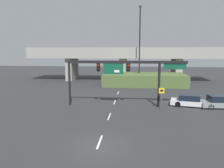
# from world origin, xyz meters

# --- Properties ---
(ground_plane) EXTENTS (160.00, 160.00, 0.00)m
(ground_plane) POSITION_xyz_m (0.00, 0.00, 0.00)
(ground_plane) COLOR #2D2D30
(lane_markings) EXTENTS (0.14, 33.68, 0.01)m
(lane_markings) POSITION_xyz_m (0.00, 15.99, 0.00)
(lane_markings) COLOR silver
(lane_markings) RESTS_ON ground
(signal_gantry) EXTENTS (13.85, 0.44, 5.37)m
(signal_gantry) POSITION_xyz_m (1.04, 10.98, 4.32)
(signal_gantry) COLOR black
(signal_gantry) RESTS_ON ground
(speed_limit_sign) EXTENTS (0.60, 0.11, 2.46)m
(speed_limit_sign) POSITION_xyz_m (5.49, 9.95, 1.60)
(speed_limit_sign) COLOR #4C4C4C
(speed_limit_sign) RESTS_ON ground
(highway_light_pole_near) EXTENTS (0.70, 0.36, 14.97)m
(highway_light_pole_near) POSITION_xyz_m (3.45, 28.66, 7.86)
(highway_light_pole_near) COLOR black
(highway_light_pole_near) RESTS_ON ground
(overpass_bridge) EXTENTS (41.41, 7.62, 7.28)m
(overpass_bridge) POSITION_xyz_m (0.00, 34.59, 5.01)
(overpass_bridge) COLOR gray
(overpass_bridge) RESTS_ON ground
(grass_embankment) EXTENTS (15.51, 8.05, 2.18)m
(grass_embankment) POSITION_xyz_m (4.36, 28.00, 1.09)
(grass_embankment) COLOR #4C6033
(grass_embankment) RESTS_ON ground
(parked_sedan_near_right) EXTENTS (4.86, 2.87, 1.37)m
(parked_sedan_near_right) POSITION_xyz_m (9.07, 11.68, 0.64)
(parked_sedan_near_right) COLOR silver
(parked_sedan_near_right) RESTS_ON ground
(parked_sedan_mid_right) EXTENTS (4.82, 2.08, 1.44)m
(parked_sedan_mid_right) POSITION_xyz_m (12.39, 11.23, 0.67)
(parked_sedan_mid_right) COLOR gray
(parked_sedan_mid_right) RESTS_ON ground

